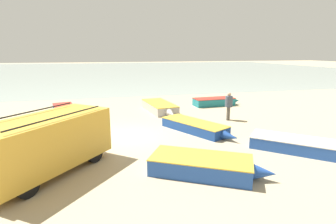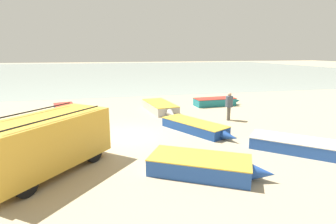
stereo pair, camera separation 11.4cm
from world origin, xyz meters
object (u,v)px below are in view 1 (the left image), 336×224
parked_van (45,143)px  fisherman_0 (229,104)px  fishing_rowboat_1 (160,107)px  fishing_rowboat_0 (66,113)px  fishing_rowboat_2 (294,144)px  fishing_rowboat_4 (196,127)px  fishing_rowboat_3 (216,102)px  fishing_rowboat_5 (205,165)px

parked_van → fisherman_0: 11.08m
fishing_rowboat_1 → fishing_rowboat_0: bearing=-94.8°
fishing_rowboat_2 → fishing_rowboat_4: bearing=173.7°
fishing_rowboat_2 → fishing_rowboat_0: bearing=-177.3°
fishing_rowboat_2 → fisherman_0: size_ratio=2.08×
fishing_rowboat_0 → fishing_rowboat_1: fishing_rowboat_0 is taller
parked_van → fishing_rowboat_1: size_ratio=1.02×
fishing_rowboat_3 → fisherman_0: bearing=-107.4°
fishing_rowboat_2 → fishing_rowboat_5: bearing=-123.6°
fishing_rowboat_3 → fishing_rowboat_4: 7.53m
fishing_rowboat_0 → fisherman_0: 10.66m
fishing_rowboat_3 → fisherman_0: size_ratio=2.25×
fishing_rowboat_0 → fishing_rowboat_3: (11.29, 1.38, -0.01)m
parked_van → fishing_rowboat_3: size_ratio=1.21×
fishing_rowboat_4 → fisherman_0: size_ratio=2.56×
fishing_rowboat_4 → fishing_rowboat_5: fishing_rowboat_5 is taller
fishing_rowboat_0 → fishing_rowboat_4: size_ratio=1.12×
fisherman_0 → fishing_rowboat_3: bearing=120.9°
fishing_rowboat_2 → fisherman_0: 5.62m
parked_van → fishing_rowboat_3: (10.84, 9.87, -0.83)m
fishing_rowboat_0 → fisherman_0: size_ratio=2.88×
fishing_rowboat_1 → fishing_rowboat_3: fishing_rowboat_3 is taller
fisherman_0 → fishing_rowboat_4: bearing=-101.6°
parked_van → fishing_rowboat_5: (5.46, -1.42, -0.82)m
fishing_rowboat_0 → fishing_rowboat_5: (5.90, -9.91, -0.01)m
fishing_rowboat_0 → fishing_rowboat_1: (6.45, 0.35, -0.01)m
fishing_rowboat_0 → fishing_rowboat_2: fishing_rowboat_0 is taller
fishing_rowboat_0 → fishing_rowboat_1: size_ratio=1.08×
parked_van → fishing_rowboat_5: bearing=115.7°
fisherman_0 → fishing_rowboat_2: bearing=-40.5°
fishing_rowboat_1 → fishing_rowboat_3: bearing=94.3°
fishing_rowboat_1 → fishing_rowboat_2: size_ratio=1.29×
fishing_rowboat_0 → fisherman_0: fisherman_0 is taller
fishing_rowboat_1 → fisherman_0: size_ratio=2.67×
parked_van → fishing_rowboat_4: 7.76m
fishing_rowboat_2 → fishing_rowboat_3: (0.68, 10.08, 0.04)m
fishing_rowboat_2 → fishing_rowboat_5: size_ratio=0.87×
fishing_rowboat_1 → fishing_rowboat_4: 5.44m
fishing_rowboat_1 → fishing_rowboat_5: 10.27m
fishing_rowboat_3 → fishing_rowboat_5: size_ratio=0.94×
fishing_rowboat_1 → fishing_rowboat_4: size_ratio=1.04×
fishing_rowboat_1 → fishing_rowboat_3: 4.95m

